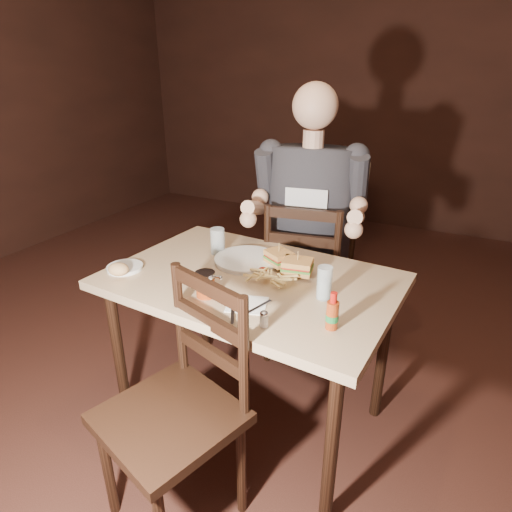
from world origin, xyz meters
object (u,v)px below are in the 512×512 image
at_px(dinner_plate, 247,260).
at_px(syrup_dispenser, 205,284).
at_px(glass_left, 218,241).
at_px(bg_chair_near, 301,225).
at_px(diner, 309,190).
at_px(main_table, 251,293).
at_px(hot_sauce, 333,311).
at_px(chair_near, 169,417).
at_px(bg_chair_far, 339,191).
at_px(glass_right, 324,283).
at_px(bg_table, 324,179).
at_px(side_plate, 125,268).
at_px(chair_far, 306,278).

distance_m(dinner_plate, syrup_dispenser, 0.36).
height_order(glass_left, syrup_dispenser, glass_left).
height_order(bg_chair_near, glass_left, glass_left).
bearing_deg(diner, main_table, -103.08).
xyz_separation_m(bg_chair_near, hot_sauce, (0.83, -1.93, 0.43)).
xyz_separation_m(chair_near, bg_chair_far, (-0.38, 3.38, -0.04)).
bearing_deg(glass_right, dinner_plate, 158.27).
bearing_deg(hot_sauce, main_table, 151.86).
xyz_separation_m(bg_table, glass_right, (0.74, -2.29, 0.16)).
relative_size(chair_near, bg_chair_far, 1.08).
relative_size(bg_chair_near, hot_sauce, 5.90).
xyz_separation_m(bg_chair_near, side_plate, (-0.14, -1.88, 0.37)).
xyz_separation_m(chair_near, syrup_dispenser, (-0.06, 0.35, 0.35)).
bearing_deg(bg_chair_far, side_plate, 92.07).
xyz_separation_m(chair_far, syrup_dispenser, (-0.11, -0.87, 0.34)).
xyz_separation_m(glass_left, syrup_dispenser, (0.18, -0.39, -0.01)).
height_order(main_table, bg_chair_near, bg_chair_near).
xyz_separation_m(chair_near, dinner_plate, (-0.06, 0.71, 0.31)).
relative_size(chair_near, side_plate, 6.12).
xyz_separation_m(diner, glass_left, (-0.30, -0.43, -0.19)).
xyz_separation_m(bg_chair_far, hot_sauce, (0.83, -3.03, 0.40)).
xyz_separation_m(hot_sauce, side_plate, (-0.97, 0.05, -0.06)).
bearing_deg(dinner_plate, syrup_dispenser, -89.20).
bearing_deg(chair_far, glass_left, 49.20).
relative_size(bg_table, bg_chair_near, 1.14).
distance_m(main_table, bg_chair_far, 2.84).
bearing_deg(syrup_dispenser, bg_chair_far, 100.50).
bearing_deg(side_plate, chair_far, 55.23).
bearing_deg(bg_chair_near, glass_left, -105.82).
xyz_separation_m(glass_left, side_plate, (-0.28, -0.35, -0.06)).
height_order(bg_chair_far, glass_left, glass_left).
bearing_deg(glass_right, chair_near, -124.03).
relative_size(chair_near, bg_chair_near, 1.15).
relative_size(chair_far, bg_chair_near, 1.18).
distance_m(dinner_plate, glass_right, 0.46).
relative_size(bg_chair_far, syrup_dispenser, 8.42).
height_order(bg_chair_far, bg_chair_near, bg_chair_far).
xyz_separation_m(chair_far, side_plate, (-0.57, -0.82, 0.29)).
bearing_deg(diner, bg_chair_near, 102.58).
height_order(syrup_dispenser, side_plate, syrup_dispenser).
distance_m(bg_chair_far, hot_sauce, 3.17).
xyz_separation_m(main_table, hot_sauce, (0.43, -0.23, 0.15)).
height_order(hot_sauce, side_plate, hot_sauce).
height_order(bg_table, hot_sauce, hot_sauce).
xyz_separation_m(bg_chair_near, dinner_plate, (0.32, -1.57, 0.37)).
height_order(bg_table, side_plate, side_plate).
height_order(bg_table, chair_far, chair_far).
relative_size(chair_far, bg_chair_far, 1.11).
bearing_deg(hot_sauce, dinner_plate, 145.01).
distance_m(bg_chair_near, glass_right, 1.94).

